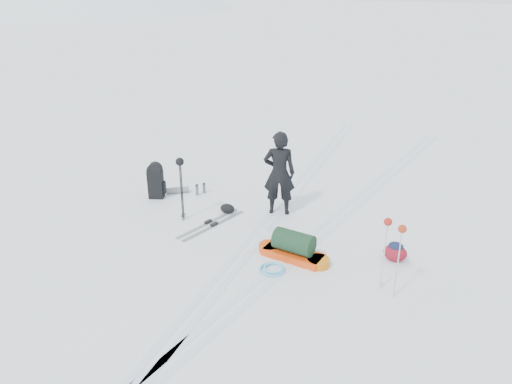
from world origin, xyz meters
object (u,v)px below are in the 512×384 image
at_px(ski_poles_black, 180,169).
at_px(expedition_rucksack, 158,181).
at_px(pulk_sled, 294,248).
at_px(skier, 279,173).

bearing_deg(ski_poles_black, expedition_rucksack, 164.77).
bearing_deg(expedition_rucksack, ski_poles_black, -54.80).
height_order(expedition_rucksack, ski_poles_black, ski_poles_black).
xyz_separation_m(pulk_sled, expedition_rucksack, (-4.14, 1.27, 0.20)).
bearing_deg(pulk_sled, expedition_rucksack, 168.00).
xyz_separation_m(pulk_sled, ski_poles_black, (-2.90, 0.47, 1.00)).
distance_m(skier, pulk_sled, 2.20).
height_order(skier, pulk_sled, skier).
bearing_deg(skier, ski_poles_black, 13.60).
height_order(pulk_sled, ski_poles_black, ski_poles_black).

